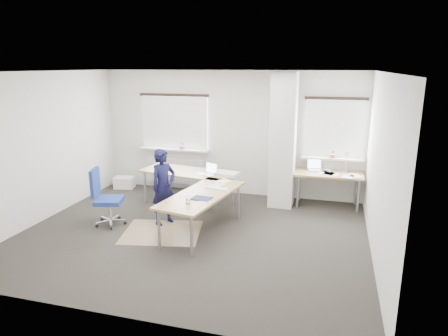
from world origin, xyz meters
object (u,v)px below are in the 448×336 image
(task_chair, at_px, (108,209))
(person, at_px, (164,187))
(desk_side, at_px, (329,175))
(desk_main, at_px, (197,183))

(task_chair, height_order, person, person)
(desk_side, bearing_deg, task_chair, -152.53)
(desk_main, bearing_deg, task_chair, -141.36)
(desk_side, distance_m, person, 3.45)
(task_chair, bearing_deg, desk_side, 14.19)
(desk_main, bearing_deg, desk_side, 39.23)
(task_chair, xyz_separation_m, person, (0.99, 0.35, 0.41))
(task_chair, bearing_deg, person, 4.59)
(desk_side, bearing_deg, desk_main, -152.30)
(desk_side, xyz_separation_m, task_chair, (-3.92, -2.17, -0.38))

